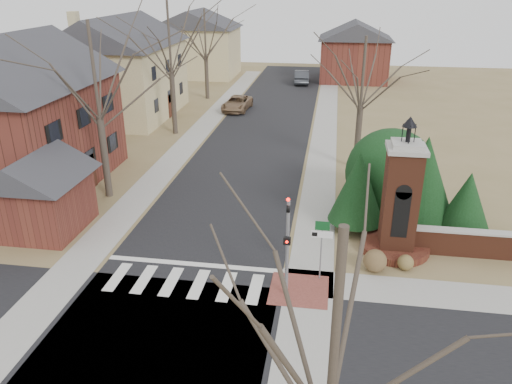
% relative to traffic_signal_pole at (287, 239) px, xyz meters
% --- Properties ---
extents(ground, '(120.00, 120.00, 0.00)m').
position_rel_traffic_signal_pole_xyz_m(ground, '(-4.30, -0.57, -2.59)').
color(ground, olive).
rests_on(ground, ground).
extents(main_street, '(8.00, 70.00, 0.01)m').
position_rel_traffic_signal_pole_xyz_m(main_street, '(-4.30, 21.43, -2.58)').
color(main_street, black).
rests_on(main_street, ground).
extents(cross_street, '(120.00, 8.00, 0.01)m').
position_rel_traffic_signal_pole_xyz_m(cross_street, '(-4.30, -3.57, -2.58)').
color(cross_street, black).
rests_on(cross_street, ground).
extents(crosswalk_zone, '(8.00, 2.20, 0.02)m').
position_rel_traffic_signal_pole_xyz_m(crosswalk_zone, '(-4.30, 0.23, -2.58)').
color(crosswalk_zone, silver).
rests_on(crosswalk_zone, ground).
extents(stop_bar, '(8.00, 0.35, 0.02)m').
position_rel_traffic_signal_pole_xyz_m(stop_bar, '(-4.30, 1.73, -2.58)').
color(stop_bar, silver).
rests_on(stop_bar, ground).
extents(sidewalk_right_main, '(2.00, 60.00, 0.02)m').
position_rel_traffic_signal_pole_xyz_m(sidewalk_right_main, '(0.90, 21.43, -2.58)').
color(sidewalk_right_main, gray).
rests_on(sidewalk_right_main, ground).
extents(sidewalk_left, '(2.00, 60.00, 0.02)m').
position_rel_traffic_signal_pole_xyz_m(sidewalk_left, '(-9.50, 21.43, -2.58)').
color(sidewalk_left, gray).
rests_on(sidewalk_left, ground).
extents(curb_apron, '(2.40, 2.40, 0.02)m').
position_rel_traffic_signal_pole_xyz_m(curb_apron, '(0.50, 0.43, -2.57)').
color(curb_apron, brown).
rests_on(curb_apron, ground).
extents(traffic_signal_pole, '(0.28, 0.41, 4.50)m').
position_rel_traffic_signal_pole_xyz_m(traffic_signal_pole, '(0.00, 0.00, 0.00)').
color(traffic_signal_pole, slate).
rests_on(traffic_signal_pole, ground).
extents(sign_post, '(0.90, 0.07, 2.75)m').
position_rel_traffic_signal_pole_xyz_m(sign_post, '(1.29, 1.41, -0.64)').
color(sign_post, slate).
rests_on(sign_post, ground).
extents(brick_gate_monument, '(3.20, 3.20, 6.47)m').
position_rel_traffic_signal_pole_xyz_m(brick_gate_monument, '(4.70, 4.42, -0.42)').
color(brick_gate_monument, '#5F2D1C').
rests_on(brick_gate_monument, ground).
extents(brick_garden_wall, '(7.50, 0.50, 1.30)m').
position_rel_traffic_signal_pole_xyz_m(brick_garden_wall, '(9.20, 4.43, -1.93)').
color(brick_garden_wall, '#5F2D1C').
rests_on(brick_garden_wall, ground).
extents(house_brick_left, '(9.80, 11.80, 9.42)m').
position_rel_traffic_signal_pole_xyz_m(house_brick_left, '(-17.31, 9.42, 2.07)').
color(house_brick_left, '#5F2A1F').
rests_on(house_brick_left, ground).
extents(house_stucco_left, '(9.80, 12.80, 9.28)m').
position_rel_traffic_signal_pole_xyz_m(house_stucco_left, '(-17.80, 26.42, 2.01)').
color(house_stucco_left, '#CFBE8A').
rests_on(house_stucco_left, ground).
extents(garage_left, '(4.80, 4.80, 4.29)m').
position_rel_traffic_signal_pole_xyz_m(garage_left, '(-12.82, 3.92, -0.35)').
color(garage_left, '#5F2A1F').
rests_on(garage_left, ground).
extents(house_distant_left, '(10.80, 8.80, 8.53)m').
position_rel_traffic_signal_pole_xyz_m(house_distant_left, '(-16.31, 47.42, 1.66)').
color(house_distant_left, '#CFBE8A').
rests_on(house_distant_left, ground).
extents(house_distant_right, '(8.80, 8.80, 7.30)m').
position_rel_traffic_signal_pole_xyz_m(house_distant_right, '(3.69, 47.42, 1.06)').
color(house_distant_right, '#5F2A1F').
rests_on(house_distant_right, ground).
extents(evergreen_near, '(2.80, 2.80, 4.10)m').
position_rel_traffic_signal_pole_xyz_m(evergreen_near, '(2.90, 6.43, -0.29)').
color(evergreen_near, '#473D33').
rests_on(evergreen_near, ground).
extents(evergreen_mid, '(3.40, 3.40, 4.70)m').
position_rel_traffic_signal_pole_xyz_m(evergreen_mid, '(6.20, 7.63, 0.01)').
color(evergreen_mid, '#473D33').
rests_on(evergreen_mid, ground).
extents(evergreen_far, '(2.40, 2.40, 3.30)m').
position_rel_traffic_signal_pole_xyz_m(evergreen_far, '(8.20, 6.63, -0.69)').
color(evergreen_far, '#473D33').
rests_on(evergreen_far, ground).
extents(evergreen_mass, '(4.80, 4.80, 4.80)m').
position_rel_traffic_signal_pole_xyz_m(evergreen_mass, '(4.70, 8.93, -0.19)').
color(evergreen_mass, black).
rests_on(evergreen_mass, ground).
extents(bare_tree_0, '(8.05, 8.05, 11.15)m').
position_rel_traffic_signal_pole_xyz_m(bare_tree_0, '(-11.30, 8.43, 5.11)').
color(bare_tree_0, '#473D33').
rests_on(bare_tree_0, ground).
extents(bare_tree_1, '(8.40, 8.40, 11.64)m').
position_rel_traffic_signal_pole_xyz_m(bare_tree_1, '(-11.30, 21.43, 5.44)').
color(bare_tree_1, '#473D33').
rests_on(bare_tree_1, ground).
extents(bare_tree_2, '(7.35, 7.35, 10.19)m').
position_rel_traffic_signal_pole_xyz_m(bare_tree_2, '(-11.80, 34.43, 4.44)').
color(bare_tree_2, '#473D33').
rests_on(bare_tree_2, ground).
extents(bare_tree_3, '(7.00, 7.00, 9.70)m').
position_rel_traffic_signal_pole_xyz_m(bare_tree_3, '(3.20, 15.43, 4.10)').
color(bare_tree_3, '#473D33').
rests_on(bare_tree_3, ground).
extents(bare_tree_4, '(6.65, 6.65, 9.21)m').
position_rel_traffic_signal_pole_xyz_m(bare_tree_4, '(1.70, -9.57, 3.77)').
color(bare_tree_4, '#473D33').
rests_on(bare_tree_4, ground).
extents(pickup_truck, '(2.55, 4.96, 1.34)m').
position_rel_traffic_signal_pole_xyz_m(pickup_truck, '(-7.70, 29.82, -1.92)').
color(pickup_truck, '#806246').
rests_on(pickup_truck, ground).
extents(distant_car, '(2.06, 4.97, 1.60)m').
position_rel_traffic_signal_pole_xyz_m(distant_car, '(-2.49, 44.12, -1.79)').
color(distant_car, '#373A40').
rests_on(distant_car, ground).
extents(dry_shrub_left, '(1.02, 1.02, 1.02)m').
position_rel_traffic_signal_pole_xyz_m(dry_shrub_left, '(3.65, 2.43, -2.08)').
color(dry_shrub_left, brown).
rests_on(dry_shrub_left, ground).
extents(dry_shrub_right, '(0.71, 0.71, 0.71)m').
position_rel_traffic_signal_pole_xyz_m(dry_shrub_right, '(5.00, 2.75, -2.23)').
color(dry_shrub_right, brown).
rests_on(dry_shrub_right, ground).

